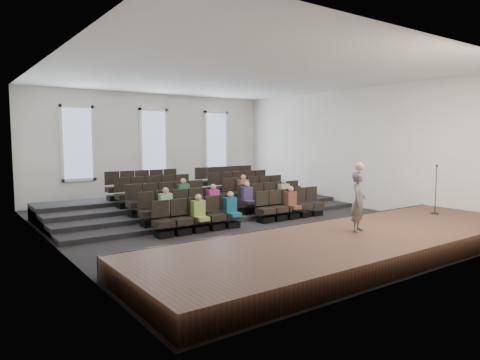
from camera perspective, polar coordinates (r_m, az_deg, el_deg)
name	(u,v)px	position (r m, az deg, el deg)	size (l,w,h in m)	color
ground	(238,222)	(14.96, -0.22, -5.62)	(14.00, 14.00, 0.00)	black
ceiling	(238,76)	(14.83, -0.23, 13.73)	(12.00, 14.00, 0.02)	white
wall_back	(153,147)	(20.81, -11.49, 4.33)	(12.00, 0.04, 5.00)	white
wall_front	(432,158)	(9.83, 24.17, 2.75)	(12.00, 0.04, 5.00)	white
wall_left	(51,154)	(12.24, -23.94, 3.21)	(0.04, 14.00, 5.00)	white
wall_right	(354,148)	(18.81, 14.96, 4.14)	(0.04, 14.00, 5.00)	white
stage	(356,244)	(11.24, 15.15, -8.28)	(11.80, 3.60, 0.50)	#4A2F1F
stage_lip	(306,232)	(12.40, 8.77, -6.85)	(11.80, 0.06, 0.52)	black
risers	(194,205)	(17.57, -6.21, -3.34)	(11.80, 4.80, 0.60)	black
seating_rows	(215,198)	(16.11, -3.39, -2.37)	(6.80, 4.70, 1.67)	black
windows	(154,143)	(20.74, -11.43, 4.89)	(8.44, 0.10, 3.24)	white
audience	(231,198)	(15.05, -1.21, -2.42)	(5.45, 2.64, 1.10)	#86AB44
speaker	(359,202)	(11.45, 15.53, -2.81)	(0.56, 0.37, 1.55)	#5F5D5A
mic_stand	(435,199)	(15.01, 24.60, -2.35)	(0.26, 0.26, 1.57)	black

